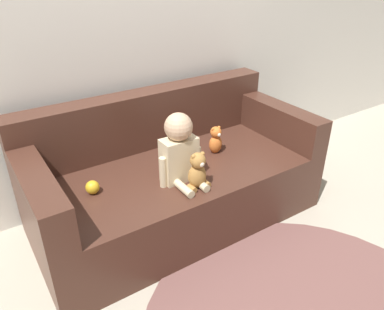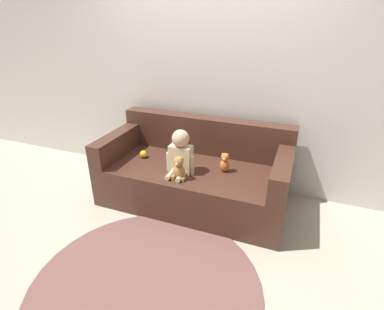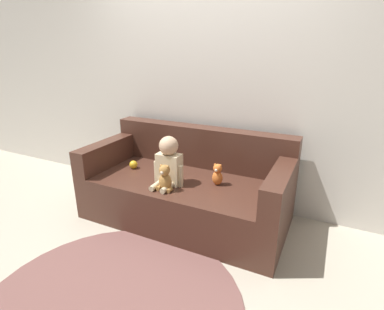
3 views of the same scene
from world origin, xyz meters
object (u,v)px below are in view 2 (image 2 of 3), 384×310
(plush_toy_side, at_px, (225,163))
(toy_ball, at_px, (143,154))
(person_baby, at_px, (181,153))
(couch, at_px, (195,174))
(teddy_bear_brown, at_px, (179,169))

(plush_toy_side, xyz_separation_m, toy_ball, (-0.91, -0.02, -0.06))
(person_baby, relative_size, plush_toy_side, 2.22)
(couch, xyz_separation_m, teddy_bear_brown, (-0.03, -0.36, 0.24))
(person_baby, bearing_deg, couch, 72.09)
(couch, bearing_deg, teddy_bear_brown, -95.19)
(plush_toy_side, height_order, toy_ball, plush_toy_side)
(person_baby, bearing_deg, toy_ball, 163.10)
(couch, height_order, toy_ball, couch)
(person_baby, relative_size, teddy_bear_brown, 1.86)
(teddy_bear_brown, height_order, toy_ball, teddy_bear_brown)
(teddy_bear_brown, height_order, plush_toy_side, teddy_bear_brown)
(couch, relative_size, teddy_bear_brown, 8.11)
(couch, distance_m, person_baby, 0.41)
(couch, distance_m, plush_toy_side, 0.40)
(teddy_bear_brown, xyz_separation_m, plush_toy_side, (0.36, 0.31, -0.01))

